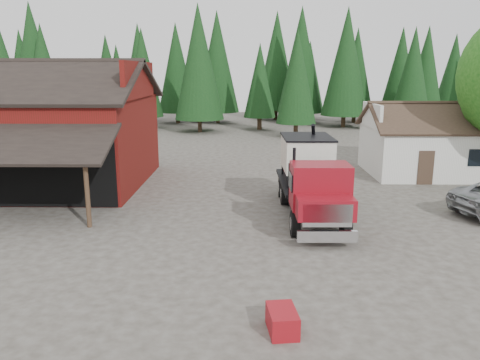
{
  "coord_description": "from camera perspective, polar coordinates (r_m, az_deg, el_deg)",
  "views": [
    {
      "loc": [
        1.07,
        -16.74,
        6.47
      ],
      "look_at": [
        0.79,
        3.28,
        1.8
      ],
      "focal_mm": 35.0,
      "sensor_mm": 36.0,
      "label": 1
    }
  ],
  "objects": [
    {
      "name": "ground",
      "position": [
        17.98,
        -2.69,
        -7.98
      ],
      "size": [
        120.0,
        120.0,
        0.0
      ],
      "primitive_type": "plane",
      "color": "#3F3B32",
      "rests_on": "ground"
    },
    {
      "name": "red_barn",
      "position": [
        29.5,
        -23.45,
        4.69
      ],
      "size": [
        12.8,
        13.63,
        7.18
      ],
      "color": "maroon",
      "rests_on": "ground"
    },
    {
      "name": "conifer_backdrop",
      "position": [
        59.11,
        -0.25,
        6.85
      ],
      "size": [
        76.0,
        16.0,
        16.0
      ],
      "primitive_type": null,
      "color": "black",
      "rests_on": "ground"
    },
    {
      "name": "near_pine_d",
      "position": [
        51.01,
        -5.07,
        14.12
      ],
      "size": [
        5.28,
        5.28,
        13.4
      ],
      "color": "#382619",
      "rests_on": "ground"
    },
    {
      "name": "feed_truck",
      "position": [
        21.48,
        8.64,
        0.59
      ],
      "size": [
        2.7,
        8.86,
        3.99
      ],
      "rotation": [
        0.0,
        0.0,
        0.01
      ],
      "color": "black",
      "rests_on": "ground"
    },
    {
      "name": "farmhouse",
      "position": [
        32.4,
        22.43,
        3.61
      ],
      "size": [
        8.6,
        6.42,
        4.65
      ],
      "color": "silver",
      "rests_on": "ground"
    },
    {
      "name": "equip_box",
      "position": [
        12.43,
        5.18,
        -16.71
      ],
      "size": [
        0.83,
        1.18,
        0.6
      ],
      "primitive_type": "cube",
      "rotation": [
        0.0,
        0.0,
        0.12
      ],
      "color": "maroon",
      "rests_on": "ground"
    },
    {
      "name": "near_pine_b",
      "position": [
        47.01,
        6.97,
        12.33
      ],
      "size": [
        3.96,
        3.96,
        10.4
      ],
      "color": "#382619",
      "rests_on": "ground"
    },
    {
      "name": "near_pine_a",
      "position": [
        50.34,
        -27.09,
        11.64
      ],
      "size": [
        4.4,
        4.4,
        11.4
      ],
      "color": "#382619",
      "rests_on": "ground"
    }
  ]
}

